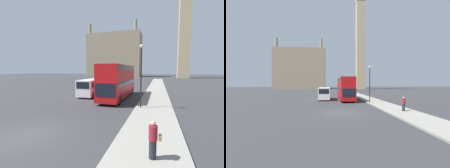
{
  "view_description": "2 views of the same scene",
  "coord_description": "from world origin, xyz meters",
  "views": [
    {
      "loc": [
        7.12,
        -6.49,
        3.72
      ],
      "look_at": [
        1.58,
        11.22,
        2.04
      ],
      "focal_mm": 24.0,
      "sensor_mm": 36.0,
      "label": 1
    },
    {
      "loc": [
        -1.39,
        -16.57,
        3.16
      ],
      "look_at": [
        1.08,
        21.38,
        3.15
      ],
      "focal_mm": 24.0,
      "sensor_mm": 36.0,
      "label": 2
    }
  ],
  "objects": [
    {
      "name": "ground_plane",
      "position": [
        0.0,
        0.0,
        0.0
      ],
      "size": [
        300.0,
        300.0,
        0.0
      ],
      "primitive_type": "plane",
      "color": "#333335"
    },
    {
      "name": "sidewalk_strip",
      "position": [
        6.75,
        0.0,
        0.07
      ],
      "size": [
        3.5,
        120.0,
        0.15
      ],
      "color": "gray",
      "rests_on": "ground_plane"
    },
    {
      "name": "building_block_distant",
      "position": [
        -19.99,
        85.63,
        13.22
      ],
      "size": [
        32.97,
        13.64,
        32.17
      ],
      "color": "gray",
      "rests_on": "ground_plane"
    },
    {
      "name": "red_double_decker_bus",
      "position": [
        1.98,
        12.9,
        2.45
      ],
      "size": [
        2.5,
        10.74,
        4.41
      ],
      "color": "#B71114",
      "rests_on": "ground_plane"
    },
    {
      "name": "white_van",
      "position": [
        -2.18,
        13.42,
        1.31
      ],
      "size": [
        2.2,
        5.86,
        2.42
      ],
      "color": "white",
      "rests_on": "ground_plane"
    },
    {
      "name": "pedestrian",
      "position": [
        6.97,
        -0.46,
        0.94
      ],
      "size": [
        0.51,
        0.35,
        1.58
      ],
      "color": "#23232D",
      "rests_on": "sidewalk_strip"
    },
    {
      "name": "street_lamp",
      "position": [
        5.5,
        7.95,
        4.07
      ],
      "size": [
        0.36,
        0.36,
        6.01
      ],
      "color": "black",
      "rests_on": "sidewalk_strip"
    }
  ]
}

